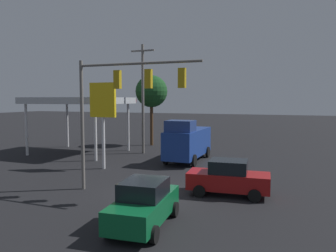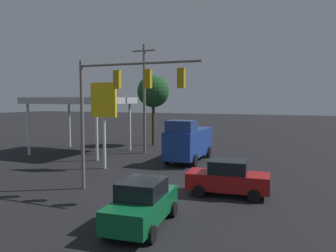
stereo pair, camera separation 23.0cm
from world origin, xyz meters
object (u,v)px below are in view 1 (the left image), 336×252
(sedan_waiting, at_px, (144,204))
(delivery_truck, at_px, (188,141))
(sedan_far, at_px, (228,178))
(traffic_signal_assembly, at_px, (122,94))
(utility_pole, at_px, (143,96))
(street_tree, at_px, (151,92))
(price_sign, at_px, (103,106))

(sedan_waiting, xyz_separation_m, delivery_truck, (2.65, -14.31, 0.74))
(sedan_far, bearing_deg, traffic_signal_assembly, 14.08)
(sedan_waiting, xyz_separation_m, sedan_far, (-2.41, -5.69, 0.00))
(utility_pole, bearing_deg, street_tree, -74.59)
(traffic_signal_assembly, height_order, sedan_waiting, traffic_signal_assembly)
(price_sign, bearing_deg, sedan_waiting, 129.93)
(delivery_truck, xyz_separation_m, street_tree, (6.77, -7.83, 4.40))
(utility_pole, bearing_deg, price_sign, 92.04)
(traffic_signal_assembly, xyz_separation_m, price_sign, (4.53, -5.26, -0.75))
(utility_pole, height_order, street_tree, utility_pole)
(delivery_truck, height_order, sedan_far, delivery_truck)
(street_tree, bearing_deg, utility_pole, 105.41)
(utility_pole, xyz_separation_m, sedan_far, (-10.33, 10.97, -4.56))
(utility_pole, relative_size, price_sign, 1.61)
(sedan_waiting, bearing_deg, street_tree, -161.45)
(street_tree, bearing_deg, sedan_far, 125.74)
(sedan_waiting, relative_size, street_tree, 0.57)
(utility_pole, distance_m, sedan_waiting, 19.00)
(traffic_signal_assembly, xyz_separation_m, delivery_truck, (-0.46, -10.44, -3.83))
(traffic_signal_assembly, distance_m, utility_pole, 13.66)
(sedan_waiting, height_order, delivery_truck, delivery_truck)
(utility_pole, xyz_separation_m, delivery_truck, (-5.26, 2.35, -3.82))
(traffic_signal_assembly, xyz_separation_m, street_tree, (6.30, -18.26, 0.57))
(traffic_signal_assembly, bearing_deg, sedan_far, -161.75)
(utility_pole, bearing_deg, delivery_truck, 155.87)
(sedan_waiting, height_order, street_tree, street_tree)
(sedan_far, bearing_deg, price_sign, -23.04)
(price_sign, bearing_deg, delivery_truck, -133.94)
(utility_pole, relative_size, street_tree, 1.31)
(sedan_waiting, bearing_deg, traffic_signal_assembly, -145.66)
(sedan_far, height_order, street_tree, street_tree)
(traffic_signal_assembly, distance_m, sedan_far, 7.40)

